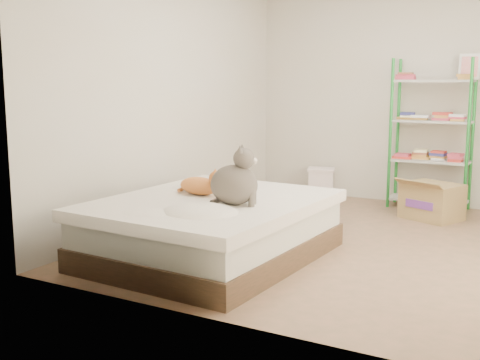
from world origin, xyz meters
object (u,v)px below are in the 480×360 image
Objects in this scene: cardboard_box at (432,201)px; bed at (212,228)px; grey_cat at (234,176)px; white_bin at (321,183)px; shelf_unit at (432,134)px; orange_cat at (199,184)px.

bed is at bearing -96.14° from cardboard_box.
grey_cat reaches higher than cardboard_box.
white_bin is (-0.44, 2.95, -0.54)m from grey_cat.
cardboard_box is at bearing -19.38° from white_bin.
bed is 5.06× the size of white_bin.
white_bin is at bearing 95.81° from bed.
cardboard_box is (1.30, 2.33, -0.06)m from bed.
cardboard_box is 1.73× the size of white_bin.
shelf_unit is at bearing 1.36° from white_bin.
orange_cat is 1.17× the size of white_bin.
cardboard_box is at bearing -42.31° from grey_cat.
grey_cat is at bearing -89.67° from cardboard_box.
grey_cat is at bearing -106.24° from shelf_unit.
cardboard_box is (1.48, 2.22, -0.40)m from orange_cat.
orange_cat is 0.67× the size of cardboard_box.
bed is at bearing 48.18° from grey_cat.
orange_cat is 0.53m from grey_cat.
shelf_unit is at bearing 128.18° from cardboard_box.
white_bin is (0.03, 2.73, -0.40)m from orange_cat.
shelf_unit is (0.87, 2.98, 0.13)m from grey_cat.
grey_cat reaches higher than orange_cat.
shelf_unit reaches higher than grey_cat.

